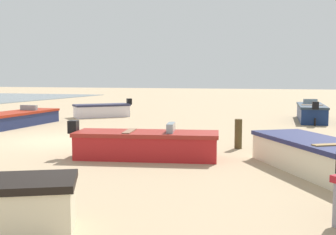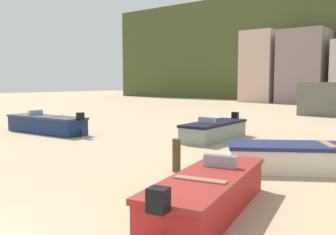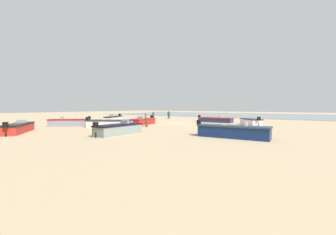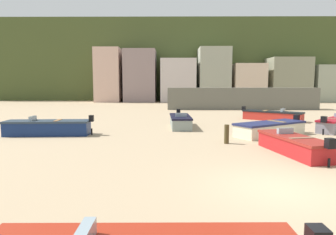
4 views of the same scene
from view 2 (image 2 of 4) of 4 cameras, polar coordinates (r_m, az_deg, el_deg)
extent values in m
cube|color=beige|center=(53.67, 14.65, 7.60)|extent=(4.50, 6.80, 9.70)
cube|color=gray|center=(51.09, 20.38, 7.39)|extent=(5.69, 5.58, 9.44)
cube|color=gray|center=(18.00, 7.22, -2.25)|extent=(1.54, 4.33, 0.75)
cube|color=black|center=(17.94, 7.24, -0.87)|extent=(1.62, 4.44, 0.12)
cube|color=black|center=(19.99, 10.41, 0.26)|extent=(0.33, 0.29, 0.40)
cylinder|color=black|center=(20.08, 10.37, -2.02)|extent=(0.10, 0.10, 0.38)
cube|color=#8C9EA8|center=(17.27, 6.06, -0.44)|extent=(0.83, 0.23, 0.28)
cube|color=navy|center=(21.27, -18.43, -1.19)|extent=(5.23, 1.62, 0.82)
cube|color=#293746|center=(21.22, -18.47, 0.07)|extent=(5.33, 1.71, 0.12)
cube|color=black|center=(19.07, -13.50, 0.16)|extent=(0.30, 0.33, 0.40)
cylinder|color=black|center=(19.17, -13.44, -2.40)|extent=(0.11, 0.11, 0.41)
cube|color=#8C9EA8|center=(21.93, -19.90, 0.72)|extent=(0.24, 0.82, 0.28)
cube|color=#9A693E|center=(20.70, -17.40, 0.11)|extent=(0.30, 1.16, 0.08)
cube|color=beige|center=(12.48, 20.86, -6.11)|extent=(4.97, 3.90, 0.74)
cube|color=navy|center=(12.41, 20.93, -4.17)|extent=(5.10, 4.02, 0.12)
cube|color=olive|center=(12.57, 23.63, -3.91)|extent=(0.90, 1.24, 0.08)
cube|color=red|center=(8.17, 6.40, -12.01)|extent=(2.12, 4.48, 0.71)
cube|color=maroon|center=(8.06, 6.43, -9.19)|extent=(2.21, 4.60, 0.12)
cube|color=black|center=(5.96, -1.52, -12.72)|extent=(0.37, 0.34, 0.40)
cube|color=#8C9EA8|center=(8.70, 8.18, -6.74)|extent=(0.81, 0.35, 0.28)
cube|color=#8D674D|center=(7.56, 5.01, -9.78)|extent=(1.14, 0.45, 0.08)
cylinder|color=#473B20|center=(11.54, 1.32, -5.91)|extent=(0.26, 0.26, 1.04)
camera|label=1|loc=(13.64, 72.54, 0.27)|focal=44.27mm
camera|label=3|loc=(35.49, -1.83, 4.80)|focal=22.37mm
camera|label=4|loc=(12.12, -88.81, 2.06)|focal=32.30mm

